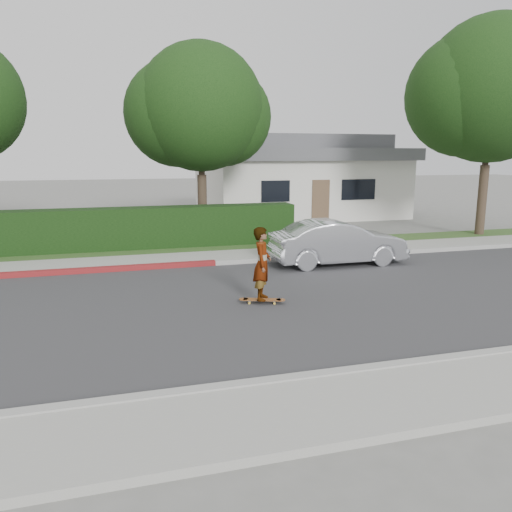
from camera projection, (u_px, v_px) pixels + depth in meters
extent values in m
plane|color=slate|center=(207.00, 307.00, 10.98)|extent=(120.00, 120.00, 0.00)
cube|color=#2D2D30|center=(207.00, 307.00, 10.98)|extent=(60.00, 8.00, 0.01)
cube|color=#9E9E99|center=(259.00, 385.00, 7.10)|extent=(60.00, 0.20, 0.15)
cube|color=gray|center=(279.00, 417.00, 6.26)|extent=(60.00, 1.60, 0.12)
cube|color=#9E9E99|center=(182.00, 265.00, 14.83)|extent=(60.00, 0.20, 0.15)
cube|color=gray|center=(178.00, 259.00, 15.68)|extent=(60.00, 1.60, 0.12)
cube|color=#2D4C1E|center=(172.00, 250.00, 17.19)|extent=(60.00, 1.60, 0.10)
cube|color=black|center=(80.00, 231.00, 16.81)|extent=(15.00, 1.00, 1.50)
cylinder|color=#33261C|center=(202.00, 207.00, 19.61)|extent=(0.36, 0.36, 2.52)
cylinder|color=#33261C|center=(201.00, 158.00, 19.23)|extent=(0.24, 0.24, 2.10)
sphere|color=black|center=(200.00, 107.00, 18.86)|extent=(4.80, 4.80, 4.80)
sphere|color=black|center=(178.00, 113.00, 19.06)|extent=(4.08, 4.08, 4.08)
sphere|color=black|center=(222.00, 117.00, 19.44)|extent=(3.84, 3.84, 3.84)
cylinder|color=#33261C|center=(482.00, 201.00, 20.18)|extent=(0.36, 0.36, 2.88)
cylinder|color=#33261C|center=(487.00, 147.00, 19.74)|extent=(0.24, 0.24, 2.40)
sphere|color=black|center=(492.00, 90.00, 19.31)|extent=(5.60, 5.60, 5.60)
sphere|color=black|center=(467.00, 96.00, 19.51)|extent=(4.76, 4.76, 4.76)
sphere|color=black|center=(505.00, 99.00, 19.90)|extent=(4.48, 4.48, 4.48)
cube|color=beige|center=(296.00, 187.00, 27.91)|extent=(10.00, 8.00, 3.00)
cube|color=#4C4C51|center=(296.00, 154.00, 27.55)|extent=(10.60, 8.60, 0.60)
cube|color=#4C4C51|center=(296.00, 143.00, 27.43)|extent=(8.40, 6.40, 0.80)
cube|color=black|center=(276.00, 191.00, 23.43)|extent=(1.40, 0.06, 1.00)
cube|color=black|center=(358.00, 189.00, 24.58)|extent=(1.80, 0.06, 1.00)
cube|color=brown|center=(321.00, 202.00, 24.16)|extent=(0.90, 0.06, 2.10)
cylinder|color=gold|center=(249.00, 303.00, 11.16)|extent=(0.06, 0.05, 0.06)
cylinder|color=gold|center=(250.00, 301.00, 11.32)|extent=(0.06, 0.05, 0.06)
cylinder|color=gold|center=(274.00, 303.00, 11.13)|extent=(0.06, 0.05, 0.06)
cylinder|color=gold|center=(275.00, 301.00, 11.28)|extent=(0.06, 0.05, 0.06)
cube|color=silver|center=(250.00, 300.00, 11.23)|extent=(0.10, 0.17, 0.02)
cube|color=silver|center=(274.00, 301.00, 11.20)|extent=(0.10, 0.17, 0.02)
cube|color=brown|center=(262.00, 300.00, 11.21)|extent=(0.86, 0.48, 0.02)
cylinder|color=brown|center=(244.00, 299.00, 11.24)|extent=(0.26, 0.26, 0.02)
cylinder|color=brown|center=(281.00, 300.00, 11.18)|extent=(0.26, 0.26, 0.02)
imported|color=white|center=(262.00, 264.00, 11.05)|extent=(0.60, 0.70, 1.64)
imported|color=silver|center=(338.00, 243.00, 15.11)|extent=(4.13, 1.47, 1.36)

